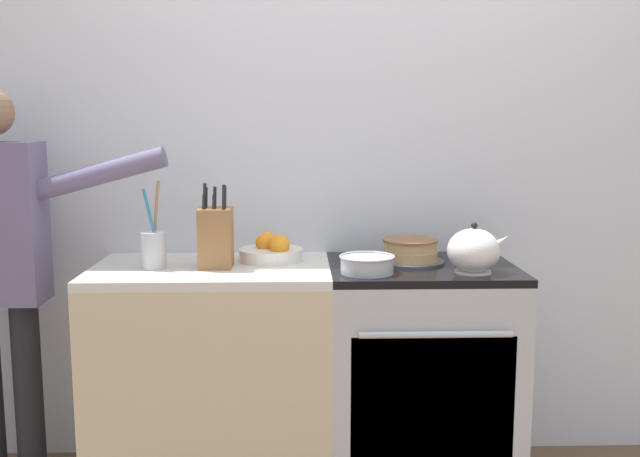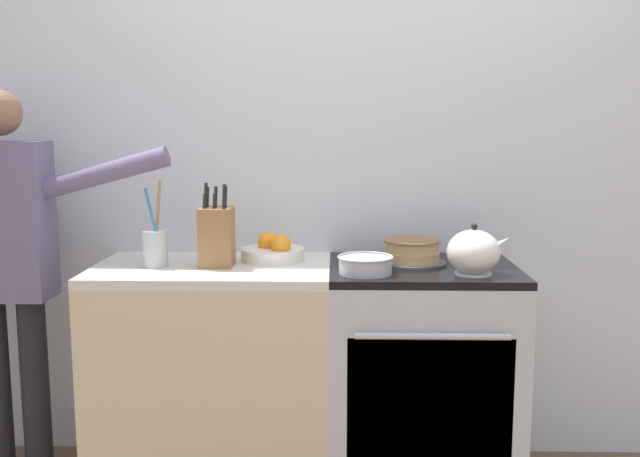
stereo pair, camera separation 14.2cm
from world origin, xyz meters
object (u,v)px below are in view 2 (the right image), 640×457
object	(u,v)px
knife_block	(217,236)
tea_kettle	(474,252)
stove_range	(421,377)
layer_cake	(412,252)
fruit_bowl	(274,250)
person_baker	(9,253)
mixing_bowl	(364,265)
utensil_crock	(155,247)

from	to	relation	value
knife_block	tea_kettle	bearing A→B (deg)	-7.92
stove_range	layer_cake	world-z (taller)	layer_cake
layer_cake	stove_range	bearing A→B (deg)	-49.72
stove_range	fruit_bowl	world-z (taller)	fruit_bowl
knife_block	person_baker	distance (m)	0.84
mixing_bowl	person_baker	distance (m)	1.41
tea_kettle	mixing_bowl	world-z (taller)	tea_kettle
stove_range	mixing_bowl	world-z (taller)	mixing_bowl
layer_cake	mixing_bowl	world-z (taller)	layer_cake
layer_cake	utensil_crock	xyz separation A→B (m)	(-1.00, -0.08, 0.03)
person_baker	fruit_bowl	bearing A→B (deg)	3.58
stove_range	mixing_bowl	xyz separation A→B (m)	(-0.23, -0.15, 0.48)
layer_cake	tea_kettle	world-z (taller)	tea_kettle
stove_range	utensil_crock	bearing A→B (deg)	-178.10
mixing_bowl	utensil_crock	distance (m)	0.81
stove_range	person_baker	size ratio (longest dim) A/B	0.57
stove_range	fruit_bowl	size ratio (longest dim) A/B	3.52
layer_cake	fruit_bowl	distance (m)	0.55
mixing_bowl	fruit_bowl	distance (m)	0.44
layer_cake	fruit_bowl	world-z (taller)	fruit_bowl
person_baker	tea_kettle	bearing A→B (deg)	-6.09
utensil_crock	knife_block	bearing A→B (deg)	4.59
layer_cake	mixing_bowl	distance (m)	0.28
layer_cake	utensil_crock	size ratio (longest dim) A/B	0.81
tea_kettle	utensil_crock	xyz separation A→B (m)	(-1.20, 0.12, -0.00)
utensil_crock	fruit_bowl	size ratio (longest dim) A/B	1.32
mixing_bowl	fruit_bowl	xyz separation A→B (m)	(-0.36, 0.25, 0.01)
layer_cake	knife_block	xyz separation A→B (m)	(-0.76, -0.06, 0.07)
person_baker	layer_cake	bearing A→B (deg)	0.24
utensil_crock	person_baker	xyz separation A→B (m)	(-0.60, 0.07, -0.04)
layer_cake	utensil_crock	world-z (taller)	utensil_crock
mixing_bowl	tea_kettle	bearing A→B (deg)	-0.13
fruit_bowl	person_baker	bearing A→B (deg)	-176.06
stove_range	mixing_bowl	bearing A→B (deg)	-147.44
stove_range	tea_kettle	xyz separation A→B (m)	(0.17, -0.15, 0.53)
knife_block	utensil_crock	distance (m)	0.24
stove_range	person_baker	xyz separation A→B (m)	(-1.64, 0.03, 0.49)
utensil_crock	person_baker	distance (m)	0.61
stove_range	knife_block	size ratio (longest dim) A/B	2.77
knife_block	person_baker	world-z (taller)	person_baker
tea_kettle	mixing_bowl	distance (m)	0.40
tea_kettle	fruit_bowl	xyz separation A→B (m)	(-0.76, 0.25, -0.04)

